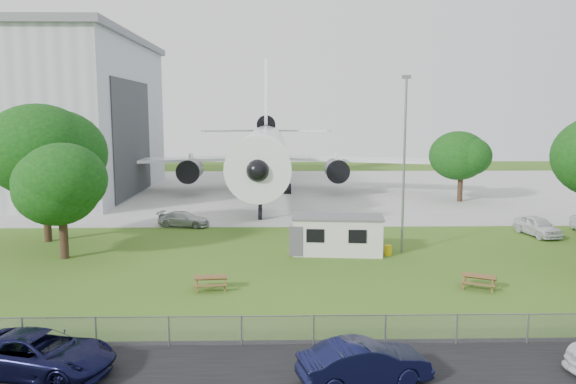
{
  "coord_description": "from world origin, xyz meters",
  "views": [
    {
      "loc": [
        -0.54,
        -31.76,
        9.6
      ],
      "look_at": [
        0.31,
        8.0,
        4.0
      ],
      "focal_mm": 35.0,
      "sensor_mm": 36.0,
      "label": 1
    }
  ],
  "objects_px": {
    "airliner": "(264,149)",
    "site_cabin": "(338,235)",
    "picnic_east": "(478,288)",
    "picnic_west": "(211,290)",
    "car_centre_sedan": "(364,363)"
  },
  "relations": [
    {
      "from": "airliner",
      "to": "site_cabin",
      "type": "xyz_separation_m",
      "value": [
        5.69,
        -29.95,
        -3.96
      ]
    },
    {
      "from": "picnic_east",
      "to": "picnic_west",
      "type": "bearing_deg",
      "value": -154.08
    },
    {
      "from": "airliner",
      "to": "picnic_east",
      "type": "height_order",
      "value": "airliner"
    },
    {
      "from": "picnic_west",
      "to": "car_centre_sedan",
      "type": "distance_m",
      "value": 12.87
    },
    {
      "from": "car_centre_sedan",
      "to": "site_cabin",
      "type": "bearing_deg",
      "value": -17.85
    },
    {
      "from": "picnic_west",
      "to": "picnic_east",
      "type": "bearing_deg",
      "value": -5.24
    },
    {
      "from": "airliner",
      "to": "site_cabin",
      "type": "bearing_deg",
      "value": -79.24
    },
    {
      "from": "picnic_west",
      "to": "picnic_east",
      "type": "height_order",
      "value": "same"
    },
    {
      "from": "picnic_west",
      "to": "car_centre_sedan",
      "type": "height_order",
      "value": "car_centre_sedan"
    },
    {
      "from": "site_cabin",
      "to": "picnic_west",
      "type": "bearing_deg",
      "value": -134.81
    },
    {
      "from": "picnic_west",
      "to": "picnic_east",
      "type": "xyz_separation_m",
      "value": [
        14.76,
        -0.09,
        0.0
      ]
    },
    {
      "from": "site_cabin",
      "to": "car_centre_sedan",
      "type": "height_order",
      "value": "site_cabin"
    },
    {
      "from": "site_cabin",
      "to": "picnic_east",
      "type": "bearing_deg",
      "value": -48.98
    },
    {
      "from": "site_cabin",
      "to": "picnic_west",
      "type": "xyz_separation_m",
      "value": [
        -7.83,
        -7.88,
        -1.31
      ]
    },
    {
      "from": "picnic_west",
      "to": "car_centre_sedan",
      "type": "relative_size",
      "value": 0.38
    }
  ]
}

